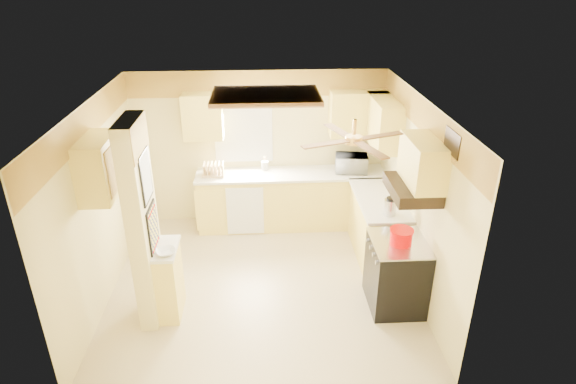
{
  "coord_description": "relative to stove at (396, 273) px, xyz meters",
  "views": [
    {
      "loc": [
        0.03,
        -5.44,
        3.95
      ],
      "look_at": [
        0.37,
        0.35,
        1.19
      ],
      "focal_mm": 30.0,
      "sensor_mm": 36.0,
      "label": 1
    }
  ],
  "objects": [
    {
      "name": "vent_grate",
      "position": [
        0.31,
        -0.35,
        1.84
      ],
      "size": [
        0.02,
        0.4,
        0.25
      ],
      "primitive_type": "cube",
      "color": "black",
      "rests_on": "wall_right"
    },
    {
      "name": "upper_cab_back_left",
      "position": [
        -2.52,
        2.27,
        1.39
      ],
      "size": [
        0.6,
        0.35,
        0.7
      ],
      "primitive_type": "cube",
      "color": "#FFE761",
      "rests_on": "wall_back"
    },
    {
      "name": "upper_cab_back_right",
      "position": [
        -0.12,
        2.27,
        1.39
      ],
      "size": [
        0.9,
        0.35,
        0.7
      ],
      "primitive_type": "cube",
      "color": "#FFE761",
      "rests_on": "wall_back"
    },
    {
      "name": "countertop_right",
      "position": [
        0.02,
        1.15,
        0.46
      ],
      "size": [
        0.64,
        1.44,
        0.04
      ],
      "primitive_type": "cube",
      "color": "silver",
      "rests_on": "lower_cabinets_right"
    },
    {
      "name": "poster_menu",
      "position": [
        -2.91,
        0.0,
        1.39
      ],
      "size": [
        0.02,
        0.42,
        0.57
      ],
      "color": "black",
      "rests_on": "partition_column"
    },
    {
      "name": "ceiling",
      "position": [
        -1.67,
        0.55,
        2.04
      ],
      "size": [
        4.0,
        4.0,
        0.0
      ],
      "primitive_type": "plane",
      "rotation": [
        3.14,
        0.0,
        0.0
      ],
      "color": "white",
      "rests_on": "wall_back"
    },
    {
      "name": "upper_cab_over_stove",
      "position": [
        0.16,
        0.0,
        1.49
      ],
      "size": [
        0.35,
        0.76,
        0.52
      ],
      "primitive_type": "cube",
      "color": "#FFE761",
      "rests_on": "wall_right"
    },
    {
      "name": "bowl",
      "position": [
        -2.76,
        -0.14,
        0.51
      ],
      "size": [
        0.29,
        0.29,
        0.05
      ],
      "primitive_type": "imported",
      "rotation": [
        0.0,
        0.0,
        0.35
      ],
      "color": "white",
      "rests_on": "ledge_top"
    },
    {
      "name": "upper_cab_left_wall",
      "position": [
        -3.49,
        0.3,
        1.39
      ],
      "size": [
        0.35,
        0.75,
        0.7
      ],
      "primitive_type": "cube",
      "color": "#FFE761",
      "rests_on": "wall_left"
    },
    {
      "name": "range_hood",
      "position": [
        0.07,
        0.0,
        1.16
      ],
      "size": [
        0.5,
        0.76,
        0.14
      ],
      "primitive_type": "cube",
      "color": "black",
      "rests_on": "upper_cab_over_stove"
    },
    {
      "name": "floor",
      "position": [
        -1.67,
        0.55,
        -0.46
      ],
      "size": [
        4.0,
        4.0,
        0.0
      ],
      "primitive_type": "plane",
      "color": "tan",
      "rests_on": "ground"
    },
    {
      "name": "stove",
      "position": [
        0.0,
        0.0,
        0.0
      ],
      "size": [
        0.68,
        0.77,
        0.92
      ],
      "color": "black",
      "rests_on": "floor"
    },
    {
      "name": "poster_nashville",
      "position": [
        -2.91,
        0.0,
        0.74
      ],
      "size": [
        0.02,
        0.42,
        0.57
      ],
      "color": "black",
      "rests_on": "partition_column"
    },
    {
      "name": "window",
      "position": [
        -1.92,
        2.44,
        1.09
      ],
      "size": [
        0.92,
        0.02,
        1.02
      ],
      "color": "white",
      "rests_on": "wall_back"
    },
    {
      "name": "upper_cab_right",
      "position": [
        0.16,
        1.8,
        1.39
      ],
      "size": [
        0.35,
        1.0,
        0.7
      ],
      "primitive_type": "cube",
      "color": "#FFE761",
      "rests_on": "wall_right"
    },
    {
      "name": "dishwasher_panel",
      "position": [
        -1.92,
        1.84,
        -0.03
      ],
      "size": [
        0.58,
        0.02,
        0.8
      ],
      "primitive_type": "cube",
      "color": "white",
      "rests_on": "lower_cabinets_back"
    },
    {
      "name": "dutch_oven",
      "position": [
        -0.0,
        -0.03,
        0.55
      ],
      "size": [
        0.29,
        0.29,
        0.19
      ],
      "color": "#DB0100",
      "rests_on": "stove"
    },
    {
      "name": "wall_right",
      "position": [
        0.33,
        0.55,
        0.79
      ],
      "size": [
        0.0,
        3.8,
        3.8
      ],
      "primitive_type": "plane",
      "rotation": [
        1.57,
        0.0,
        -1.57
      ],
      "color": "beige",
      "rests_on": "floor"
    },
    {
      "name": "utensil_crock",
      "position": [
        -1.59,
        2.3,
        0.55
      ],
      "size": [
        0.11,
        0.11,
        0.22
      ],
      "color": "white",
      "rests_on": "countertop_back"
    },
    {
      "name": "countertop_back",
      "position": [
        -1.17,
        2.14,
        0.46
      ],
      "size": [
        3.04,
        0.64,
        0.04
      ],
      "primitive_type": "cube",
      "color": "silver",
      "rests_on": "lower_cabinets_back"
    },
    {
      "name": "ledge_top",
      "position": [
        -2.8,
        0.0,
        0.46
      ],
      "size": [
        0.28,
        0.58,
        0.04
      ],
      "primitive_type": "cube",
      "color": "silver",
      "rests_on": "partition_ledge"
    },
    {
      "name": "lower_cabinets_right",
      "position": [
        0.03,
        1.15,
        -0.01
      ],
      "size": [
        0.6,
        1.4,
        0.9
      ],
      "primitive_type": "cube",
      "color": "#FFE761",
      "rests_on": "floor"
    },
    {
      "name": "dish_rack",
      "position": [
        -2.4,
        2.12,
        0.55
      ],
      "size": [
        0.36,
        0.27,
        0.2
      ],
      "color": "tan",
      "rests_on": "countertop_back"
    },
    {
      "name": "wall_back",
      "position": [
        -1.67,
        2.45,
        0.79
      ],
      "size": [
        4.0,
        0.0,
        4.0
      ],
      "primitive_type": "plane",
      "rotation": [
        1.57,
        0.0,
        0.0
      ],
      "color": "beige",
      "rests_on": "floor"
    },
    {
      "name": "microwave",
      "position": [
        -0.22,
        2.14,
        0.62
      ],
      "size": [
        0.54,
        0.4,
        0.28
      ],
      "primitive_type": "imported",
      "rotation": [
        0.0,
        0.0,
        3.03
      ],
      "color": "white",
      "rests_on": "countertop_back"
    },
    {
      "name": "partition_ledge",
      "position": [
        -2.8,
        0.0,
        -0.01
      ],
      "size": [
        0.25,
        0.55,
        0.9
      ],
      "primitive_type": "cube",
      "color": "#FFE761",
      "rests_on": "floor"
    },
    {
      "name": "wall_left",
      "position": [
        -3.67,
        0.55,
        0.79
      ],
      "size": [
        0.0,
        3.8,
        3.8
      ],
      "primitive_type": "plane",
      "rotation": [
        1.57,
        0.0,
        1.57
      ],
      "color": "beige",
      "rests_on": "floor"
    },
    {
      "name": "ceiling_light_panel",
      "position": [
        -1.57,
        1.05,
        2.0
      ],
      "size": [
        1.35,
        0.95,
        0.06
      ],
      "color": "brown",
      "rests_on": "ceiling"
    },
    {
      "name": "ceiling_fan",
      "position": [
        -0.67,
        -0.15,
        1.83
      ],
      "size": [
        1.15,
        1.15,
        0.26
      ],
      "color": "gold",
      "rests_on": "ceiling"
    },
    {
      "name": "partition_column",
      "position": [
        -3.02,
        0.0,
        0.79
      ],
      "size": [
        0.2,
        0.7,
        2.5
      ],
      "primitive_type": "cube",
      "color": "beige",
      "rests_on": "floor"
    },
    {
      "name": "lower_cabinets_back",
      "position": [
        -1.17,
        2.15,
        -0.01
      ],
      "size": [
        3.0,
        0.6,
        0.9
      ],
      "primitive_type": "cube",
      "color": "#FFE761",
      "rests_on": "floor"
    },
    {
      "name": "wallpaper_border",
      "position": [
        -1.67,
        2.43,
        1.84
      ],
      "size": [
        4.0,
        0.02,
        0.4
      ],
      "primitive_type": "cube",
      "color": "#FACB49",
      "rests_on": "wall_back"
    },
    {
      "name": "kettle",
      "position": [
        0.03,
        0.65,
        0.6
      ],
      "size": [
        0.16,
        0.16,
        0.25
      ],
      "color": "silver",
      "rests_on": "countertop_right"
    },
    {
      "name": "wall_front",
      "position": [
        -1.67,
        -1.35,
        0.79
      ],
      "size": [
        4.0,
        0.0,
        4.0
      ],
      "primitive_type": "plane",
      "rotation": [
        -1.57,
        0.0,
        0.0
      ],
      "color": "beige",
      "rests_on": "floor"
    }
  ]
}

